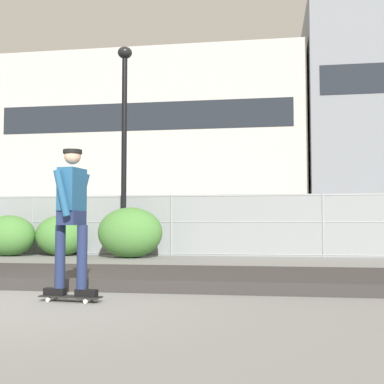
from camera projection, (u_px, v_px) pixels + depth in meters
The scene contains 12 objects.
ground_plane at pixel (23, 304), 6.08m from camera, with size 120.00×120.00×0.00m, color slate.
gravel_berm at pixel (93, 276), 8.50m from camera, with size 12.26×2.61×0.18m, color #33302D.
skateboard at pixel (70, 297), 6.29m from camera, with size 0.82×0.30×0.07m.
skater at pixel (72, 210), 6.36m from camera, with size 0.73×0.60×1.86m.
chain_fence at pixel (171, 225), 15.37m from camera, with size 27.14×0.06×1.85m.
street_lamp at pixel (124, 124), 15.25m from camera, with size 0.44×0.44×6.37m.
parked_car_near at pixel (43, 227), 19.71m from camera, with size 4.52×2.20×1.66m.
parked_car_mid at pixel (200, 227), 18.49m from camera, with size 4.46×2.06×1.66m.
library_building at pixel (157, 149), 50.29m from camera, with size 28.66×11.71×16.87m.
shrub_left at pixel (9, 236), 15.14m from camera, with size 1.58×1.29×1.22m.
shrub_center at pixel (61, 235), 15.28m from camera, with size 1.59×1.30×1.23m.
shrub_right at pixel (130, 233), 14.34m from camera, with size 1.85×1.52×1.43m.
Camera 1 is at (2.95, -5.77, 0.98)m, focal length 47.15 mm.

